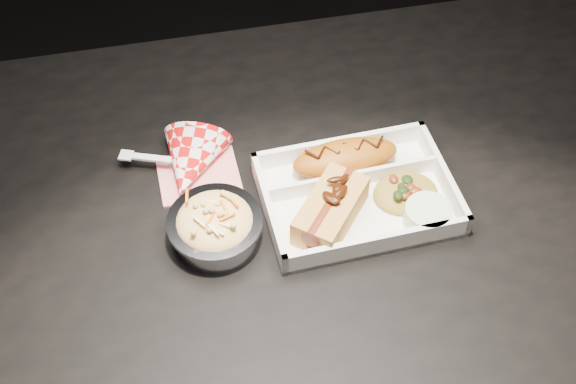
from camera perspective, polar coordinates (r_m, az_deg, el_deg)
The scene contains 8 objects.
dining_table at distance 1.03m, azimuth 0.00°, elevation -4.84°, with size 1.20×0.80×0.75m.
food_tray at distance 0.97m, azimuth 5.43°, elevation -0.38°, with size 0.26×0.19×0.04m.
fried_pastry at distance 0.99m, azimuth 4.54°, elevation 2.72°, with size 0.15×0.06×0.04m, color #A35510.
hotdog at distance 0.93m, azimuth 3.39°, elevation -1.28°, with size 0.12×0.13×0.06m.
fried_rice_mound at distance 0.97m, azimuth 9.34°, elevation 0.32°, with size 0.09×0.07×0.03m, color #AE8932.
cupcake_liner at distance 0.95m, azimuth 10.93°, elevation -1.86°, with size 0.06×0.06×0.03m, color beige.
foil_coleslaw_cup at distance 0.92m, azimuth -5.78°, elevation -2.62°, with size 0.12×0.12×0.07m.
napkin_fork at distance 1.00m, azimuth -7.77°, elevation 2.18°, with size 0.16×0.14×0.10m.
Camera 1 is at (-0.12, -0.57, 1.51)m, focal length 45.00 mm.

